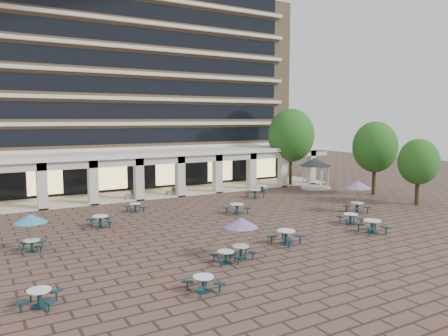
{
  "coord_description": "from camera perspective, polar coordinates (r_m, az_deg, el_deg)",
  "views": [
    {
      "loc": [
        -15.53,
        -26.53,
        7.53
      ],
      "look_at": [
        1.65,
        3.0,
        3.73
      ],
      "focal_mm": 35.0,
      "sensor_mm": 36.0,
      "label": 1
    }
  ],
  "objects": [
    {
      "name": "picnic_table_13",
      "position": [
        45.33,
        5.07,
        -2.67
      ],
      "size": [
        2.01,
        2.01,
        0.74
      ],
      "rotation": [
        0.0,
        0.0,
        0.36
      ],
      "color": "#133639",
      "rests_on": "ground"
    },
    {
      "name": "tree_east_c",
      "position": [
        50.24,
        8.76,
        4.22
      ],
      "size": [
        5.26,
        5.26,
        8.76
      ],
      "color": "#3B2617",
      "rests_on": "ground"
    },
    {
      "name": "picnic_table_8",
      "position": [
        36.55,
        -11.52,
        -4.99
      ],
      "size": [
        1.64,
        1.64,
        0.71
      ],
      "rotation": [
        0.0,
        0.0,
        -0.04
      ],
      "color": "#133639",
      "rests_on": "ground"
    },
    {
      "name": "tree_east_b",
      "position": [
        42.02,
        24.06,
        0.74
      ],
      "size": [
        3.52,
        3.52,
        5.87
      ],
      "color": "#3B2617",
      "rests_on": "ground"
    },
    {
      "name": "planter_right",
      "position": [
        43.59,
        -6.53,
        -2.94
      ],
      "size": [
        1.5,
        0.68,
        1.28
      ],
      "color": "gray",
      "rests_on": "ground"
    },
    {
      "name": "picnic_table_2",
      "position": [
        27.04,
        8.09,
        -8.77
      ],
      "size": [
        2.27,
        2.27,
        0.85
      ],
      "rotation": [
        0.0,
        0.0,
        0.33
      ],
      "color": "#133639",
      "rests_on": "ground"
    },
    {
      "name": "planter_left",
      "position": [
        42.12,
        -11.78,
        -3.43
      ],
      "size": [
        1.5,
        0.6,
        1.22
      ],
      "color": "gray",
      "rests_on": "ground"
    },
    {
      "name": "picnic_table_5",
      "position": [
        23.37,
        0.24,
        -11.41
      ],
      "size": [
        1.62,
        1.62,
        0.67
      ],
      "rotation": [
        0.0,
        0.0,
        -0.11
      ],
      "color": "#133639",
      "rests_on": "ground"
    },
    {
      "name": "apartment_building",
      "position": [
        54.5,
        -13.79,
        11.51
      ],
      "size": [
        40.0,
        15.5,
        25.2
      ],
      "color": "#957654",
      "rests_on": "ground"
    },
    {
      "name": "picnic_table_6",
      "position": [
        23.84,
        2.23,
        -7.34
      ],
      "size": [
        1.93,
        1.93,
        2.22
      ],
      "rotation": [
        0.0,
        0.0,
        -0.2
      ],
      "color": "#133639",
      "rests_on": "ground"
    },
    {
      "name": "picnic_table_12",
      "position": [
        32.0,
        -15.86,
        -6.59
      ],
      "size": [
        2.09,
        2.09,
        0.83
      ],
      "rotation": [
        0.0,
        0.0,
        -0.19
      ],
      "color": "#133639",
      "rests_on": "ground"
    },
    {
      "name": "picnic_table_9",
      "position": [
        35.13,
        1.7,
        -5.22
      ],
      "size": [
        2.06,
        2.06,
        0.81
      ],
      "rotation": [
        0.0,
        0.0,
        0.2
      ],
      "color": "#133639",
      "rests_on": "ground"
    },
    {
      "name": "tree_east_a",
      "position": [
        46.03,
        19.13,
        2.61
      ],
      "size": [
        4.42,
        4.42,
        7.36
      ],
      "color": "#3B2617",
      "rests_on": "ground"
    },
    {
      "name": "picnic_table_1",
      "position": [
        19.8,
        -2.71,
        -14.71
      ],
      "size": [
        1.7,
        1.7,
        0.7
      ],
      "rotation": [
        0.0,
        0.0,
        0.12
      ],
      "color": "#133639",
      "rests_on": "ground"
    },
    {
      "name": "picnic_table_0",
      "position": [
        19.8,
        -22.99,
        -15.19
      ],
      "size": [
        1.97,
        1.97,
        0.71
      ],
      "rotation": [
        0.0,
        0.0,
        -0.43
      ],
      "color": "#133639",
      "rests_on": "ground"
    },
    {
      "name": "retail_arcade",
      "position": [
        44.38,
        -9.55,
        0.4
      ],
      "size": [
        42.0,
        6.6,
        4.4
      ],
      "color": "white",
      "rests_on": "ground"
    },
    {
      "name": "gazebo",
      "position": [
        48.7,
        11.91,
        0.36
      ],
      "size": [
        3.65,
        3.65,
        3.4
      ],
      "rotation": [
        0.0,
        0.0,
        0.36
      ],
      "color": "beige",
      "rests_on": "ground"
    },
    {
      "name": "picnic_table_7",
      "position": [
        30.93,
        18.79,
        -7.11
      ],
      "size": [
        2.26,
        2.26,
        0.86
      ],
      "rotation": [
        0.0,
        0.0,
        -0.29
      ],
      "color": "#133639",
      "rests_on": "ground"
    },
    {
      "name": "picnic_table_4",
      "position": [
        27.3,
        -23.95,
        -6.2
      ],
      "size": [
        1.89,
        1.89,
        2.18
      ],
      "rotation": [
        0.0,
        0.0,
        -0.2
      ],
      "color": "#133639",
      "rests_on": "ground"
    },
    {
      "name": "picnic_table_3",
      "position": [
        33.05,
        16.2,
        -6.27
      ],
      "size": [
        2.03,
        2.03,
        0.76
      ],
      "rotation": [
        0.0,
        0.0,
        -0.34
      ],
      "color": "#133639",
      "rests_on": "ground"
    },
    {
      "name": "picnic_table_10",
      "position": [
        42.3,
        4.07,
        -3.26
      ],
      "size": [
        2.02,
        2.02,
        0.81
      ],
      "rotation": [
        0.0,
        0.0,
        0.18
      ],
      "color": "#133639",
      "rests_on": "ground"
    },
    {
      "name": "ground",
      "position": [
        31.65,
        0.15,
        -7.41
      ],
      "size": [
        120.0,
        120.0,
        0.0
      ],
      "primitive_type": "plane",
      "color": "brown",
      "rests_on": "ground"
    },
    {
      "name": "picnic_table_11",
      "position": [
        36.96,
        17.07,
        -2.23
      ],
      "size": [
        2.24,
        2.24,
        2.58
      ],
      "rotation": [
        0.0,
        0.0,
        -0.08
      ],
      "color": "#133639",
      "rests_on": "ground"
    }
  ]
}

